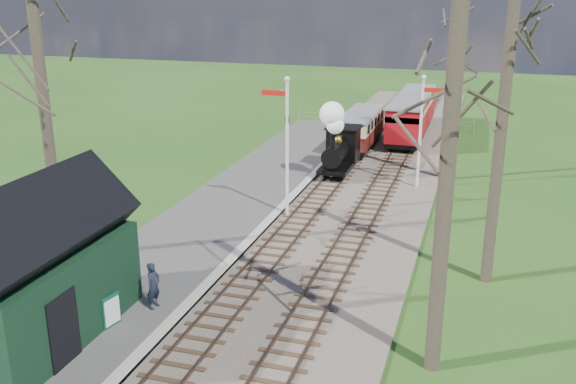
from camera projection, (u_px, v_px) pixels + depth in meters
The scene contains 18 objects.
distant_hills at pixel (424, 213), 76.74m from camera, with size 114.40×48.00×22.02m.
ballast_bed at pixel (358, 182), 33.26m from camera, with size 8.00×60.00×0.10m, color brown.
track_near at pixel (334, 179), 33.61m from camera, with size 1.60×60.00×0.15m.
track_far at pixel (383, 184), 32.88m from camera, with size 1.60×60.00×0.15m.
platform at pixel (211, 224), 27.33m from camera, with size 5.00×44.00×0.20m, color #474442.
coping_strip at pixel (261, 230), 26.68m from camera, with size 0.40×44.00×0.21m, color #B2AD9E.
station_shed at pixel (35, 270), 17.81m from camera, with size 3.25×6.30×4.78m.
semaphore_near at pixel (286, 138), 27.29m from camera, with size 1.22×0.24×6.22m.
semaphore_far at pixel (422, 123), 31.38m from camera, with size 1.22×0.24×5.72m.
bare_trees at pixel (293, 134), 20.85m from camera, with size 15.51×22.39×12.00m.
fence_line at pixel (383, 120), 46.11m from camera, with size 12.60×0.08×1.00m.
locomotive at pixel (339, 142), 33.91m from camera, with size 1.62×3.79×4.06m.
coach at pixel (361, 128), 39.56m from camera, with size 1.90×6.50×1.99m.
red_carriage_a at pixel (407, 122), 40.43m from camera, with size 2.15×5.34×2.27m.
red_carriage_b at pixel (417, 107), 45.43m from camera, with size 2.15×5.34×2.27m.
sign_board at pixel (111, 311), 18.83m from camera, with size 0.23×0.67×0.98m.
bench at pixel (89, 318), 18.73m from camera, with size 0.65×1.32×0.73m.
person at pixel (154, 286), 19.84m from camera, with size 0.55×0.36×1.50m, color black.
Camera 1 is at (7.25, -9.45, 9.83)m, focal length 40.00 mm.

